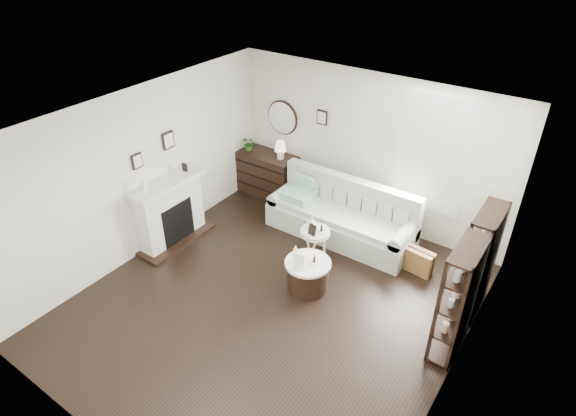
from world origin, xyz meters
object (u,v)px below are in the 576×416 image
Objects in this scene: drum_table at (308,275)px; dresser at (265,173)px; sofa at (342,218)px; pedestal_table at (315,233)px.

dresser is at bearing 139.51° from drum_table.
sofa is 1.53m from drum_table.
drum_table is at bearing -40.49° from dresser.
sofa reaches higher than dresser.
pedestal_table is (-0.01, -0.88, 0.20)m from sofa.
sofa is 1.99m from dresser.
sofa is 4.40× the size of pedestal_table.
pedestal_table is at bearing -33.11° from dresser.
pedestal_table is at bearing 113.33° from drum_table.
pedestal_table is (1.95, -1.27, 0.10)m from dresser.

